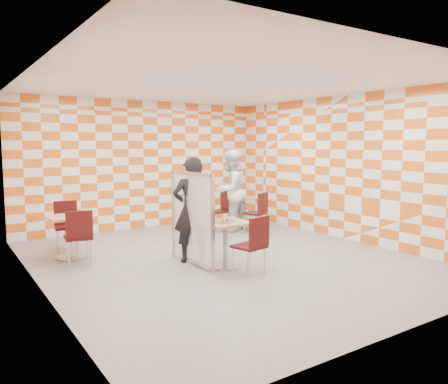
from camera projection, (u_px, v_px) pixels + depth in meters
name	position (u px, v px, depth m)	size (l,w,h in m)	color
room_shell	(209.00, 171.00, 7.87)	(7.00, 7.00, 7.00)	gray
main_table	(225.00, 236.00, 7.03)	(0.70, 0.70, 0.75)	tan
second_table	(240.00, 207.00, 10.24)	(0.70, 0.70, 0.75)	tan
empty_table	(70.00, 229.00, 7.60)	(0.70, 0.70, 0.75)	tan
chair_main_front	(254.00, 241.00, 6.51)	(0.50, 0.51, 0.92)	#3A0B0C
chair_second_front	(259.00, 210.00, 9.68)	(0.56, 0.56, 0.92)	#3A0B0C
chair_second_side	(222.00, 207.00, 10.06)	(0.44, 0.43, 0.92)	#3A0B0C
chair_empty_near	(79.00, 233.00, 7.12)	(0.47, 0.48, 0.92)	#3A0B0C
chair_empty_far	(66.00, 222.00, 8.18)	(0.49, 0.50, 0.92)	#3A0B0C
partition	(192.00, 218.00, 7.13)	(0.08, 1.38, 1.55)	white
man_dark	(192.00, 210.00, 7.31)	(0.65, 0.43, 1.78)	black
man_white	(231.00, 191.00, 9.96)	(0.91, 0.71, 1.86)	white
pizza_on_foil	(226.00, 221.00, 6.99)	(0.40, 0.40, 0.04)	silver
sport_bottle	(232.00, 193.00, 10.23)	(0.06, 0.06, 0.20)	white
soda_bottle	(243.00, 193.00, 10.24)	(0.07, 0.07, 0.23)	black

